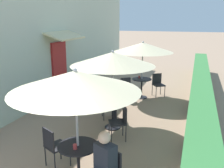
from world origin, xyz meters
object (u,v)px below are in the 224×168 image
(seated_patron_mid_left, at_px, (110,96))
(cafe_chair_mid_right, at_px, (120,120))
(patio_table_far, at_px, (142,84))
(cafe_chair_far_right, at_px, (125,86))
(patio_table_near, at_px, (78,156))
(cafe_chair_near_left, at_px, (54,144))
(cafe_chair_mid_left, at_px, (106,102))
(patio_umbrella_mid, at_px, (113,59))
(coffee_cup_mid, at_px, (108,99))
(cafe_chair_far_left, at_px, (158,83))
(coffee_cup_far, at_px, (139,77))
(patio_table_mid, at_px, (113,110))
(coffee_cup_near, at_px, (75,147))
(patio_umbrella_far, at_px, (143,47))
(seated_patron_near_right, at_px, (103,165))
(patio_umbrella_near, at_px, (75,81))

(seated_patron_mid_left, relative_size, cafe_chair_mid_right, 1.44)
(patio_table_far, distance_m, cafe_chair_far_right, 0.71)
(patio_table_near, xyz_separation_m, cafe_chair_near_left, (-0.66, 0.25, -0.01))
(cafe_chair_mid_left, relative_size, cafe_chair_mid_right, 1.00)
(patio_umbrella_mid, xyz_separation_m, coffee_cup_mid, (-0.16, 0.08, -1.14))
(cafe_chair_near_left, xyz_separation_m, patio_umbrella_mid, (0.49, 2.20, 1.41))
(patio_table_far, height_order, cafe_chair_far_left, cafe_chair_far_left)
(coffee_cup_mid, bearing_deg, cafe_chair_near_left, -98.35)
(cafe_chair_near_left, bearing_deg, coffee_cup_far, 111.01)
(seated_patron_mid_left, distance_m, patio_table_far, 2.35)
(patio_umbrella_mid, distance_m, cafe_chair_far_right, 2.88)
(patio_table_near, bearing_deg, patio_table_mid, 94.04)
(patio_umbrella_mid, distance_m, cafe_chair_far_left, 3.75)
(coffee_cup_mid, relative_size, coffee_cup_far, 1.00)
(coffee_cup_near, bearing_deg, seated_patron_mid_left, 98.66)
(patio_table_near, bearing_deg, cafe_chair_far_left, 84.78)
(seated_patron_mid_left, bearing_deg, patio_table_far, 140.28)
(patio_umbrella_far, bearing_deg, cafe_chair_mid_right, -86.17)
(coffee_cup_far, bearing_deg, cafe_chair_far_left, 29.16)
(seated_patron_near_right, distance_m, coffee_cup_mid, 3.04)
(seated_patron_mid_left, bearing_deg, seated_patron_near_right, -10.64)
(coffee_cup_near, height_order, patio_umbrella_mid, patio_umbrella_mid)
(patio_umbrella_far, relative_size, cafe_chair_far_right, 2.55)
(coffee_cup_far, bearing_deg, patio_umbrella_near, -88.65)
(coffee_cup_mid, bearing_deg, cafe_chair_mid_left, 115.87)
(patio_table_mid, height_order, cafe_chair_far_left, cafe_chair_far_left)
(seated_patron_mid_left, relative_size, patio_table_far, 1.69)
(patio_umbrella_far, bearing_deg, coffee_cup_far, 143.75)
(cafe_chair_near_left, bearing_deg, patio_umbrella_mid, 104.27)
(patio_umbrella_near, bearing_deg, cafe_chair_mid_right, 83.03)
(coffee_cup_mid, bearing_deg, cafe_chair_far_left, 75.39)
(coffee_cup_near, height_order, patio_table_mid, coffee_cup_near)
(seated_patron_mid_left, relative_size, coffee_cup_mid, 13.89)
(cafe_chair_mid_left, height_order, seated_patron_mid_left, seated_patron_mid_left)
(patio_table_near, relative_size, patio_umbrella_mid, 0.33)
(cafe_chair_far_left, height_order, coffee_cup_far, cafe_chair_far_left)
(patio_umbrella_near, xyz_separation_m, patio_table_mid, (-0.17, 2.45, -1.40))
(patio_umbrella_near, distance_m, patio_umbrella_far, 5.39)
(seated_patron_near_right, height_order, patio_table_far, seated_patron_near_right)
(patio_table_near, relative_size, patio_table_mid, 1.00)
(seated_patron_near_right, xyz_separation_m, cafe_chair_far_right, (-1.17, 5.28, -0.17))
(seated_patron_near_right, xyz_separation_m, cafe_chair_mid_left, (-1.19, 3.39, -0.17))
(patio_table_mid, bearing_deg, cafe_chair_mid_left, 124.40)
(cafe_chair_mid_right, bearing_deg, coffee_cup_near, 145.70)
(cafe_chair_near_left, xyz_separation_m, patio_table_mid, (0.49, 2.20, 0.01))
(patio_table_far, bearing_deg, patio_umbrella_near, -89.91)
(cafe_chair_mid_right, height_order, coffee_cup_mid, cafe_chair_mid_right)
(cafe_chair_mid_left, bearing_deg, cafe_chair_far_right, 151.06)
(coffee_cup_mid, xyz_separation_m, patio_table_far, (0.32, 2.86, -0.26))
(patio_umbrella_mid, relative_size, patio_table_far, 3.00)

